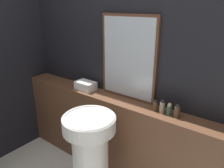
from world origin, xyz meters
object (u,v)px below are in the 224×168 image
(shampoo_bottle, at_px, (155,106))
(conditioner_bottle, at_px, (162,107))
(lotion_bottle, at_px, (169,110))
(body_wash_bottle, at_px, (177,112))
(mirror, at_px, (128,58))
(towel_stack, at_px, (86,86))
(pedestal_sink, at_px, (90,155))

(shampoo_bottle, distance_m, conditioner_bottle, 0.07)
(lotion_bottle, relative_size, body_wash_bottle, 0.90)
(mirror, bearing_deg, towel_stack, -168.58)
(pedestal_sink, xyz_separation_m, mirror, (0.03, 0.54, 0.80))
(conditioner_bottle, bearing_deg, body_wash_bottle, 0.00)
(pedestal_sink, relative_size, body_wash_bottle, 7.72)
(pedestal_sink, xyz_separation_m, shampoo_bottle, (0.39, 0.44, 0.44))
(mirror, height_order, shampoo_bottle, mirror)
(shampoo_bottle, height_order, conditioner_bottle, conditioner_bottle)
(mirror, height_order, conditioner_bottle, mirror)
(shampoo_bottle, bearing_deg, mirror, 164.80)
(shampoo_bottle, relative_size, lotion_bottle, 0.95)
(body_wash_bottle, bearing_deg, shampoo_bottle, 180.00)
(towel_stack, bearing_deg, pedestal_sink, -43.74)
(mirror, bearing_deg, shampoo_bottle, -15.20)
(lotion_bottle, bearing_deg, pedestal_sink, -139.91)
(mirror, distance_m, body_wash_bottle, 0.67)
(pedestal_sink, xyz_separation_m, lotion_bottle, (0.52, 0.44, 0.44))
(towel_stack, distance_m, body_wash_bottle, 1.05)
(conditioner_bottle, distance_m, body_wash_bottle, 0.13)
(body_wash_bottle, bearing_deg, towel_stack, 180.00)
(pedestal_sink, height_order, lotion_bottle, lotion_bottle)
(mirror, height_order, body_wash_bottle, mirror)
(pedestal_sink, bearing_deg, towel_stack, 136.26)
(pedestal_sink, relative_size, towel_stack, 4.10)
(towel_stack, bearing_deg, conditioner_bottle, 0.00)
(towel_stack, height_order, body_wash_bottle, body_wash_bottle)
(mirror, xyz_separation_m, towel_stack, (-0.49, -0.10, -0.36))
(shampoo_bottle, xyz_separation_m, conditioner_bottle, (0.06, 0.00, 0.01))
(shampoo_bottle, xyz_separation_m, lotion_bottle, (0.13, -0.00, 0.00))
(towel_stack, bearing_deg, shampoo_bottle, 0.00)
(towel_stack, distance_m, conditioner_bottle, 0.92)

